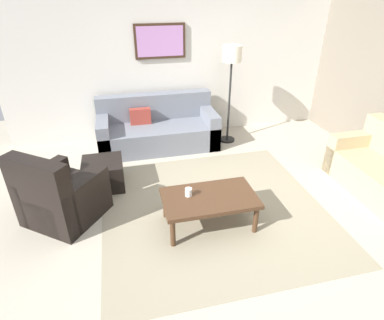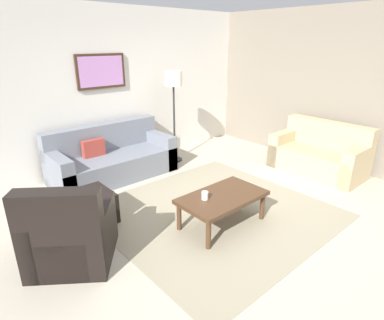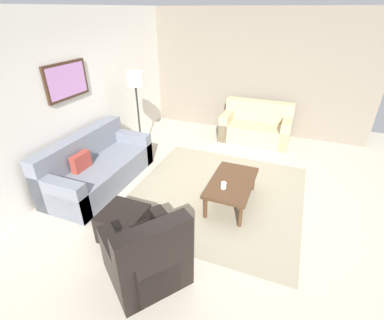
% 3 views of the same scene
% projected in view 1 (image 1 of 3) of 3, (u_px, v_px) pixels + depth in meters
% --- Properties ---
extents(ground_plane, '(8.00, 8.00, 0.00)m').
position_uv_depth(ground_plane, '(213.00, 208.00, 4.16)').
color(ground_plane, '#B2A893').
extents(rear_partition, '(6.00, 0.12, 2.80)m').
position_uv_depth(rear_partition, '(174.00, 59.00, 5.70)').
color(rear_partition, silver).
rests_on(rear_partition, ground_plane).
extents(area_rug, '(2.83, 2.77, 0.01)m').
position_uv_depth(area_rug, '(213.00, 208.00, 4.16)').
color(area_rug, gray).
rests_on(area_rug, ground_plane).
extents(couch_main, '(2.05, 0.92, 0.88)m').
position_uv_depth(couch_main, '(157.00, 129.00, 5.71)').
color(couch_main, slate).
rests_on(couch_main, ground_plane).
extents(armchair_leather, '(1.12, 1.12, 0.95)m').
position_uv_depth(armchair_leather, '(59.00, 199.00, 3.83)').
color(armchair_leather, black).
rests_on(armchair_leather, ground_plane).
extents(ottoman, '(0.56, 0.56, 0.40)m').
position_uv_depth(ottoman, '(103.00, 174.00, 4.54)').
color(ottoman, black).
rests_on(ottoman, ground_plane).
extents(coffee_table, '(1.10, 0.64, 0.41)m').
position_uv_depth(coffee_table, '(209.00, 200.00, 3.72)').
color(coffee_table, '#472D1C').
rests_on(coffee_table, ground_plane).
extents(cup, '(0.08, 0.08, 0.10)m').
position_uv_depth(cup, '(189.00, 192.00, 3.69)').
color(cup, white).
rests_on(cup, coffee_table).
extents(lamp_standing, '(0.32, 0.32, 1.71)m').
position_uv_depth(lamp_standing, '(231.00, 64.00, 5.31)').
color(lamp_standing, black).
rests_on(lamp_standing, ground_plane).
extents(framed_artwork, '(0.88, 0.04, 0.57)m').
position_uv_depth(framed_artwork, '(160.00, 41.00, 5.41)').
color(framed_artwork, '#382316').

